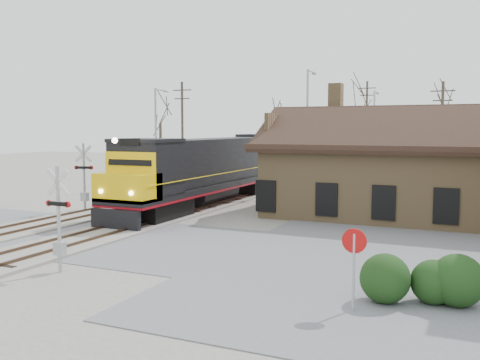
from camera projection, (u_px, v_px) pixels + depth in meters
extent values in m
plane|color=#9F9A90|center=(95.00, 237.00, 25.22)|extent=(140.00, 140.00, 0.00)
cube|color=slate|center=(95.00, 236.00, 25.22)|extent=(60.00, 9.00, 0.03)
cube|color=#9F9A90|center=(231.00, 198.00, 38.82)|extent=(3.40, 90.00, 0.12)
cube|color=#473323|center=(222.00, 196.00, 39.10)|extent=(0.08, 90.00, 0.14)
cube|color=#473323|center=(240.00, 197.00, 38.51)|extent=(0.08, 90.00, 0.14)
cube|color=#9F9A90|center=(178.00, 195.00, 40.67)|extent=(3.40, 90.00, 0.12)
cube|color=#473323|center=(170.00, 193.00, 40.95)|extent=(0.08, 90.00, 0.14)
cube|color=#473323|center=(186.00, 194.00, 40.36)|extent=(0.08, 90.00, 0.14)
cube|color=#97784E|center=(396.00, 182.00, 30.99)|extent=(14.00, 8.00, 4.00)
cube|color=black|center=(397.00, 146.00, 30.78)|extent=(15.20, 9.20, 0.30)
cube|color=black|center=(391.00, 128.00, 28.60)|extent=(15.00, 4.71, 2.66)
cube|color=black|center=(403.00, 128.00, 32.77)|extent=(15.00, 4.71, 2.66)
cube|color=#97784E|center=(336.00, 101.00, 33.52)|extent=(0.80, 0.80, 2.20)
cube|color=black|center=(157.00, 210.00, 29.92)|extent=(2.56, 4.10, 1.03)
cube|color=black|center=(250.00, 186.00, 42.01)|extent=(2.56, 4.10, 1.03)
cube|color=black|center=(211.00, 184.00, 35.88)|extent=(3.08, 20.51, 0.36)
cube|color=maroon|center=(211.00, 187.00, 35.91)|extent=(3.10, 20.51, 0.12)
cube|color=black|center=(220.00, 159.00, 36.89)|extent=(2.67, 14.87, 2.87)
cube|color=black|center=(146.00, 168.00, 28.85)|extent=(3.08, 2.87, 2.87)
cube|color=yellow|center=(127.00, 187.00, 27.35)|extent=(3.08, 1.85, 1.44)
cube|color=black|center=(116.00, 220.00, 26.57)|extent=(2.87, 0.25, 1.03)
cylinder|color=#FFF2CC|center=(115.00, 140.00, 26.26)|extent=(0.29, 0.10, 0.29)
cube|color=black|center=(283.00, 178.00, 48.97)|extent=(2.56, 4.10, 1.03)
cube|color=black|center=(323.00, 168.00, 61.06)|extent=(2.56, 4.10, 1.03)
cube|color=black|center=(305.00, 164.00, 54.94)|extent=(3.08, 20.51, 0.36)
cube|color=maroon|center=(305.00, 167.00, 54.96)|extent=(3.10, 20.51, 0.12)
cube|color=black|center=(309.00, 148.00, 55.95)|extent=(2.67, 14.87, 2.87)
cube|color=black|center=(280.00, 152.00, 47.90)|extent=(3.08, 2.87, 2.87)
cube|color=black|center=(273.00, 163.00, 46.41)|extent=(3.08, 1.85, 1.44)
cube|color=black|center=(269.00, 181.00, 45.63)|extent=(2.87, 0.25, 1.03)
cylinder|color=#A5A8AD|center=(59.00, 220.00, 18.90)|extent=(0.13, 0.13, 3.78)
cube|color=silver|center=(58.00, 182.00, 18.77)|extent=(0.99, 0.04, 0.99)
cube|color=silver|center=(58.00, 182.00, 18.77)|extent=(0.99, 0.04, 0.99)
cube|color=black|center=(58.00, 204.00, 18.85)|extent=(0.85, 0.15, 0.14)
cylinder|color=#B20C0C|center=(49.00, 203.00, 19.02)|extent=(0.23, 0.08, 0.23)
cylinder|color=#B20C0C|center=(68.00, 204.00, 18.67)|extent=(0.23, 0.08, 0.23)
cube|color=#A5A8AD|center=(60.00, 248.00, 19.00)|extent=(0.38, 0.28, 0.47)
cylinder|color=#A5A8AD|center=(84.00, 178.00, 32.44)|extent=(0.15, 0.15, 4.20)
cube|color=silver|center=(83.00, 154.00, 32.29)|extent=(1.06, 0.38, 1.10)
cube|color=silver|center=(83.00, 154.00, 32.29)|extent=(1.06, 0.38, 1.10)
cube|color=black|center=(84.00, 168.00, 32.38)|extent=(0.94, 0.44, 0.16)
cylinder|color=#B20C0C|center=(91.00, 168.00, 32.33)|extent=(0.26, 0.15, 0.25)
cylinder|color=#B20C0C|center=(76.00, 168.00, 32.43)|extent=(0.26, 0.15, 0.25)
cube|color=#A5A8AD|center=(85.00, 197.00, 32.55)|extent=(0.42, 0.31, 0.52)
cylinder|color=#A5A8AD|center=(354.00, 273.00, 14.86)|extent=(0.08, 0.08, 2.21)
cylinder|color=#B20C0C|center=(354.00, 241.00, 14.78)|extent=(0.70, 0.06, 0.70)
sphere|color=black|center=(385.00, 279.00, 15.62)|extent=(1.47, 1.47, 1.47)
sphere|color=black|center=(433.00, 282.00, 15.53)|extent=(1.31, 1.31, 1.31)
sphere|color=black|center=(458.00, 281.00, 15.29)|extent=(1.54, 1.54, 1.54)
cylinder|color=#A5A8AD|center=(156.00, 138.00, 45.32)|extent=(0.18, 0.18, 8.46)
cylinder|color=#A5A8AD|center=(161.00, 90.00, 45.74)|extent=(0.12, 1.80, 0.12)
cube|color=#A5A8AD|center=(166.00, 92.00, 46.47)|extent=(0.25, 0.50, 0.12)
cylinder|color=#A5A8AD|center=(307.00, 133.00, 40.42)|extent=(0.18, 0.18, 9.52)
cylinder|color=#A5A8AD|center=(311.00, 72.00, 40.78)|extent=(0.12, 1.80, 0.12)
cube|color=#A5A8AD|center=(314.00, 74.00, 41.52)|extent=(0.25, 0.50, 0.12)
cylinder|color=#A5A8AD|center=(374.00, 136.00, 51.49)|extent=(0.18, 0.18, 8.69)
cylinder|color=#A5A8AD|center=(376.00, 92.00, 51.90)|extent=(0.12, 1.80, 0.12)
cube|color=#A5A8AD|center=(378.00, 94.00, 52.63)|extent=(0.25, 0.50, 0.12)
cylinder|color=#382D23|center=(182.00, 132.00, 51.54)|extent=(0.24, 0.24, 9.53)
cube|color=#382D23|center=(182.00, 90.00, 51.15)|extent=(2.00, 0.10, 0.10)
cube|color=#382D23|center=(182.00, 99.00, 51.23)|extent=(1.60, 0.10, 0.10)
cylinder|color=#382D23|center=(366.00, 127.00, 61.39)|extent=(0.24, 0.24, 10.45)
cube|color=#382D23|center=(367.00, 88.00, 60.96)|extent=(2.00, 0.10, 0.10)
cube|color=#382D23|center=(367.00, 95.00, 61.04)|extent=(1.60, 0.10, 0.10)
cylinder|color=#382D23|center=(441.00, 135.00, 45.40)|extent=(0.24, 0.24, 9.03)
cube|color=#382D23|center=(443.00, 91.00, 45.04)|extent=(2.00, 0.10, 0.10)
cube|color=#382D23|center=(443.00, 100.00, 45.12)|extent=(1.60, 0.10, 0.10)
cylinder|color=#382D23|center=(161.00, 148.00, 60.56)|extent=(0.32, 0.32, 5.64)
cylinder|color=#382D23|center=(278.00, 149.00, 63.83)|extent=(0.32, 0.32, 5.22)
cylinder|color=#382D23|center=(358.00, 139.00, 65.18)|extent=(0.32, 0.32, 7.62)
cylinder|color=#382D23|center=(441.00, 143.00, 58.67)|extent=(0.32, 0.32, 6.90)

